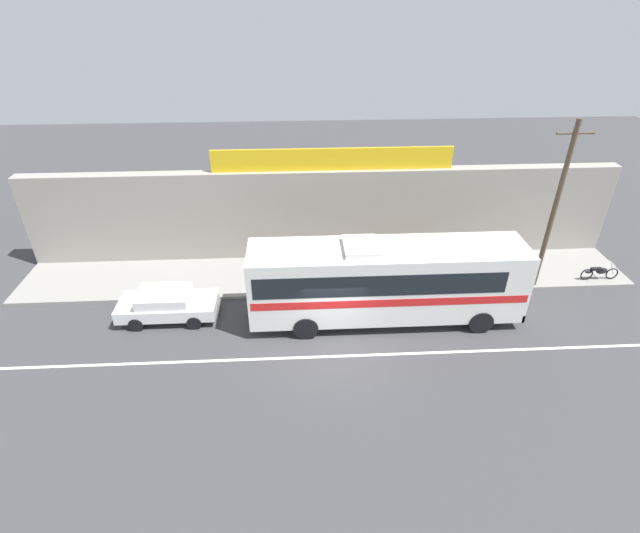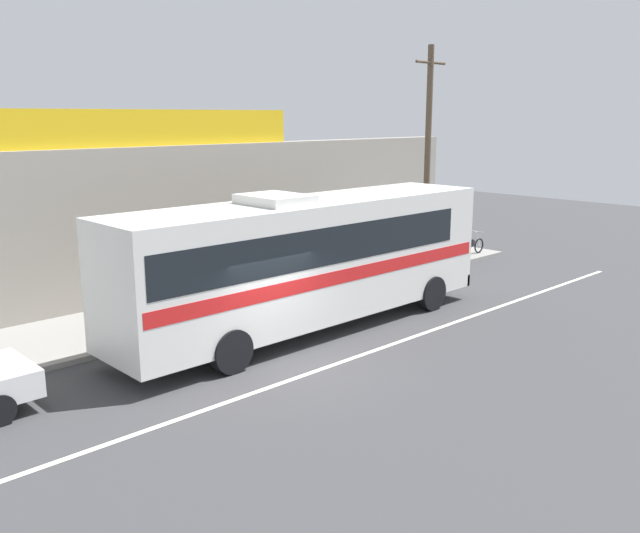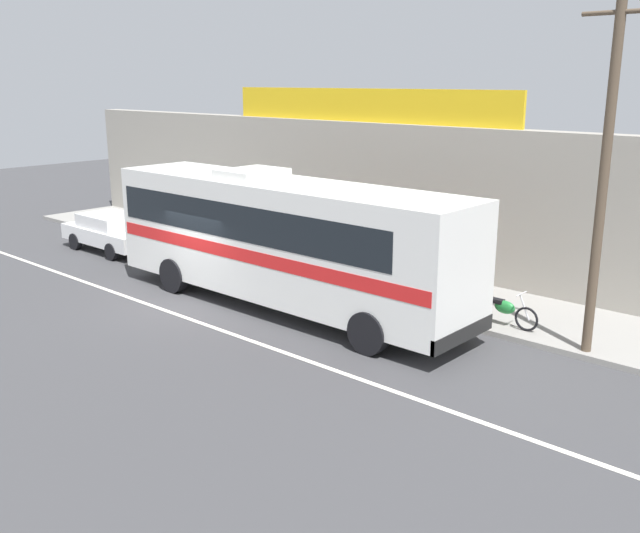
# 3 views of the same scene
# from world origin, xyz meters

# --- Properties ---
(ground_plane) EXTENTS (70.00, 70.00, 0.00)m
(ground_plane) POSITION_xyz_m (0.00, 0.00, 0.00)
(ground_plane) COLOR #3A3A3D
(sidewalk_slab) EXTENTS (30.00, 3.60, 0.14)m
(sidewalk_slab) POSITION_xyz_m (0.00, 5.20, 0.07)
(sidewalk_slab) COLOR gray
(sidewalk_slab) RESTS_ON ground_plane
(storefront_facade) EXTENTS (30.00, 0.70, 4.80)m
(storefront_facade) POSITION_xyz_m (0.00, 7.35, 2.40)
(storefront_facade) COLOR gray
(storefront_facade) RESTS_ON ground_plane
(storefront_billboard) EXTENTS (11.82, 0.12, 1.10)m
(storefront_billboard) POSITION_xyz_m (0.44, 7.35, 5.35)
(storefront_billboard) COLOR gold
(storefront_billboard) RESTS_ON storefront_facade
(road_center_stripe) EXTENTS (30.00, 0.14, 0.01)m
(road_center_stripe) POSITION_xyz_m (0.00, -0.80, 0.00)
(road_center_stripe) COLOR silver
(road_center_stripe) RESTS_ON ground_plane
(intercity_bus) EXTENTS (11.58, 2.61, 3.78)m
(intercity_bus) POSITION_xyz_m (2.23, 1.60, 2.07)
(intercity_bus) COLOR silver
(intercity_bus) RESTS_ON ground_plane
(parked_car) EXTENTS (4.25, 1.89, 1.37)m
(parked_car) POSITION_xyz_m (-7.18, 2.15, 0.74)
(parked_car) COLOR silver
(parked_car) RESTS_ON ground_plane
(utility_pole) EXTENTS (1.60, 0.22, 7.98)m
(utility_pole) POSITION_xyz_m (10.07, 3.70, 4.27)
(utility_pole) COLOR brown
(utility_pole) RESTS_ON sidewalk_slab
(motorcycle_green) EXTENTS (1.96, 0.56, 0.94)m
(motorcycle_green) POSITION_xyz_m (7.74, 3.99, 0.57)
(motorcycle_green) COLOR black
(motorcycle_green) RESTS_ON sidewalk_slab
(pedestrian_far_right) EXTENTS (0.30, 0.48, 1.74)m
(pedestrian_far_right) POSITION_xyz_m (3.87, 4.63, 1.16)
(pedestrian_far_right) COLOR brown
(pedestrian_far_right) RESTS_ON sidewalk_slab
(pedestrian_by_curb) EXTENTS (0.30, 0.48, 1.59)m
(pedestrian_by_curb) POSITION_xyz_m (4.76, 5.33, 1.06)
(pedestrian_by_curb) COLOR black
(pedestrian_by_curb) RESTS_ON sidewalk_slab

